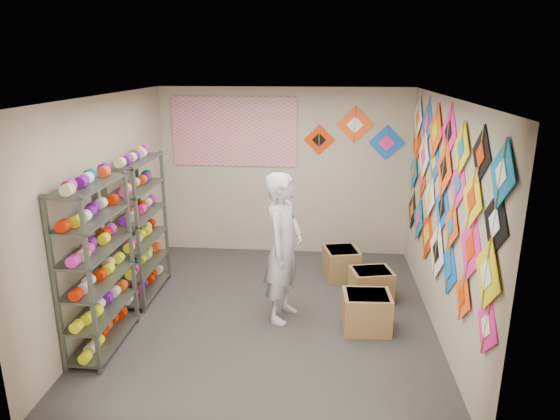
# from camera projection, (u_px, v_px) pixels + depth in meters

# --- Properties ---
(ground) EXTENTS (4.50, 4.50, 0.00)m
(ground) POSITION_uv_depth(u_px,v_px,m) (270.00, 315.00, 6.30)
(ground) COLOR #34312D
(room_walls) EXTENTS (4.50, 4.50, 4.50)m
(room_walls) POSITION_uv_depth(u_px,v_px,m) (269.00, 189.00, 5.82)
(room_walls) COLOR tan
(room_walls) RESTS_ON ground
(shelf_rack_front) EXTENTS (0.40, 1.10, 1.90)m
(shelf_rack_front) POSITION_uv_depth(u_px,v_px,m) (97.00, 267.00, 5.36)
(shelf_rack_front) COLOR #4C5147
(shelf_rack_front) RESTS_ON ground
(shelf_rack_back) EXTENTS (0.40, 1.10, 1.90)m
(shelf_rack_back) POSITION_uv_depth(u_px,v_px,m) (140.00, 229.00, 6.60)
(shelf_rack_back) COLOR #4C5147
(shelf_rack_back) RESTS_ON ground
(string_spools) EXTENTS (0.12, 2.36, 0.12)m
(string_spools) POSITION_uv_depth(u_px,v_px,m) (120.00, 238.00, 5.95)
(string_spools) COLOR #E525A0
(string_spools) RESTS_ON ground
(kite_wall_display) EXTENTS (0.05, 4.23, 2.09)m
(kite_wall_display) POSITION_uv_depth(u_px,v_px,m) (441.00, 191.00, 5.72)
(kite_wall_display) COLOR #FF1F8B
(kite_wall_display) RESTS_ON room_walls
(back_wall_kites) EXTENTS (1.58, 0.02, 0.85)m
(back_wall_kites) POSITION_uv_depth(u_px,v_px,m) (356.00, 135.00, 7.77)
(back_wall_kites) COLOR red
(back_wall_kites) RESTS_ON room_walls
(poster) EXTENTS (2.00, 0.01, 1.10)m
(poster) POSITION_uv_depth(u_px,v_px,m) (234.00, 132.00, 7.92)
(poster) COLOR #A155B9
(poster) RESTS_ON room_walls
(shopkeeper) EXTENTS (0.91, 0.81, 1.85)m
(shopkeeper) POSITION_uv_depth(u_px,v_px,m) (283.00, 248.00, 5.99)
(shopkeeper) COLOR beige
(shopkeeper) RESTS_ON ground
(carton_a) EXTENTS (0.57, 0.49, 0.46)m
(carton_a) POSITION_uv_depth(u_px,v_px,m) (366.00, 312.00, 5.90)
(carton_a) COLOR olive
(carton_a) RESTS_ON ground
(carton_b) EXTENTS (0.60, 0.53, 0.43)m
(carton_b) POSITION_uv_depth(u_px,v_px,m) (371.00, 285.00, 6.64)
(carton_b) COLOR olive
(carton_b) RESTS_ON ground
(carton_c) EXTENTS (0.57, 0.60, 0.45)m
(carton_c) POSITION_uv_depth(u_px,v_px,m) (341.00, 263.00, 7.33)
(carton_c) COLOR olive
(carton_c) RESTS_ON ground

